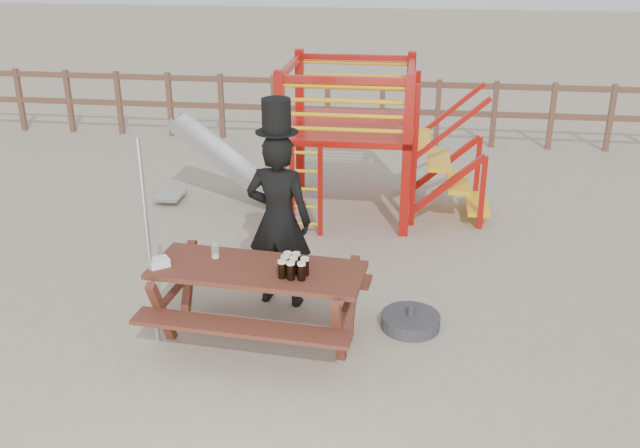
{
  "coord_description": "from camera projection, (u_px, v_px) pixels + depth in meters",
  "views": [
    {
      "loc": [
        1.02,
        -5.78,
        3.74
      ],
      "look_at": [
        0.17,
        0.8,
        0.94
      ],
      "focal_mm": 40.0,
      "sensor_mm": 36.0,
      "label": 1
    }
  ],
  "objects": [
    {
      "name": "metal_pole",
      "position": [
        148.0,
        245.0,
        6.53
      ],
      "size": [
        0.05,
        0.05,
        2.05
      ],
      "primitive_type": "cylinder",
      "color": "#B2B2B7",
      "rests_on": "ground"
    },
    {
      "name": "empty_glasses",
      "position": [
        215.0,
        251.0,
        6.83
      ],
      "size": [
        0.08,
        0.08,
        0.15
      ],
      "color": "silver",
      "rests_on": "picnic_table"
    },
    {
      "name": "back_fence",
      "position": [
        355.0,
        103.0,
        12.96
      ],
      "size": [
        15.09,
        0.09,
        1.2
      ],
      "color": "brown",
      "rests_on": "ground"
    },
    {
      "name": "playground_fort",
      "position": [
        343.0,
        136.0,
        9.69
      ],
      "size": [
        4.71,
        1.84,
        2.1
      ],
      "color": "#AB110B",
      "rests_on": "ground"
    },
    {
      "name": "ground",
      "position": [
        292.0,
        345.0,
        6.85
      ],
      "size": [
        60.0,
        60.0,
        0.0
      ],
      "primitive_type": "plane",
      "color": "tan",
      "rests_on": "ground"
    },
    {
      "name": "stout_pints",
      "position": [
        293.0,
        266.0,
        6.5
      ],
      "size": [
        0.27,
        0.28,
        0.17
      ],
      "color": "black",
      "rests_on": "picnic_table"
    },
    {
      "name": "paper_bag",
      "position": [
        159.0,
        262.0,
        6.68
      ],
      "size": [
        0.23,
        0.22,
        0.08
      ],
      "primitive_type": "cube",
      "rotation": [
        0.0,
        0.0,
        0.65
      ],
      "color": "white",
      "rests_on": "picnic_table"
    },
    {
      "name": "picnic_table",
      "position": [
        258.0,
        295.0,
        6.77
      ],
      "size": [
        2.11,
        1.55,
        0.77
      ],
      "rotation": [
        0.0,
        0.0,
        -0.09
      ],
      "color": "brown",
      "rests_on": "ground"
    },
    {
      "name": "man_with_hat",
      "position": [
        279.0,
        216.0,
        7.28
      ],
      "size": [
        0.73,
        0.53,
        2.2
      ],
      "rotation": [
        0.0,
        0.0,
        3.02
      ],
      "color": "black",
      "rests_on": "ground"
    },
    {
      "name": "parasol_base",
      "position": [
        410.0,
        321.0,
        7.13
      ],
      "size": [
        0.59,
        0.59,
        0.25
      ],
      "color": "#343439",
      "rests_on": "ground"
    }
  ]
}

